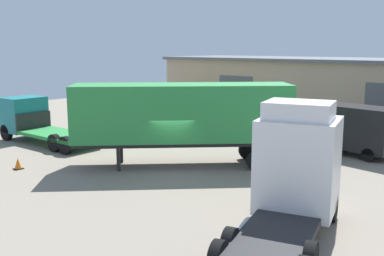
{
  "coord_description": "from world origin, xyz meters",
  "views": [
    {
      "loc": [
        14.38,
        -15.72,
        5.88
      ],
      "look_at": [
        -0.74,
        2.38,
        1.6
      ],
      "focal_mm": 42.0,
      "sensor_mm": 36.0,
      "label": 1
    }
  ],
  "objects_px": {
    "oil_drum": "(326,180)",
    "traffic_cone": "(18,164)",
    "container_trailer_green": "(183,114)",
    "delivery_van_yellow": "(161,110)",
    "delivery_van_black": "(346,127)",
    "tractor_unit_white": "(295,169)",
    "flatbed_truck_teal": "(34,120)"
  },
  "relations": [
    {
      "from": "traffic_cone",
      "to": "tractor_unit_white",
      "type": "bearing_deg",
      "value": 8.98
    },
    {
      "from": "container_trailer_green",
      "to": "delivery_van_yellow",
      "type": "relative_size",
      "value": 1.72
    },
    {
      "from": "container_trailer_green",
      "to": "traffic_cone",
      "type": "xyz_separation_m",
      "value": [
        -5.74,
        -5.68,
        -2.35
      ]
    },
    {
      "from": "delivery_van_yellow",
      "to": "flatbed_truck_teal",
      "type": "distance_m",
      "value": 8.67
    },
    {
      "from": "delivery_van_black",
      "to": "oil_drum",
      "type": "relative_size",
      "value": 6.17
    },
    {
      "from": "delivery_van_black",
      "to": "oil_drum",
      "type": "height_order",
      "value": "delivery_van_black"
    },
    {
      "from": "tractor_unit_white",
      "to": "traffic_cone",
      "type": "bearing_deg",
      "value": 83.64
    },
    {
      "from": "container_trailer_green",
      "to": "oil_drum",
      "type": "bearing_deg",
      "value": 142.67
    },
    {
      "from": "delivery_van_black",
      "to": "flatbed_truck_teal",
      "type": "bearing_deg",
      "value": 38.87
    },
    {
      "from": "container_trailer_green",
      "to": "tractor_unit_white",
      "type": "bearing_deg",
      "value": 112.21
    },
    {
      "from": "flatbed_truck_teal",
      "to": "traffic_cone",
      "type": "height_order",
      "value": "flatbed_truck_teal"
    },
    {
      "from": "tractor_unit_white",
      "to": "traffic_cone",
      "type": "xyz_separation_m",
      "value": [
        -13.61,
        -2.15,
        -1.7
      ]
    },
    {
      "from": "delivery_van_yellow",
      "to": "flatbed_truck_teal",
      "type": "height_order",
      "value": "flatbed_truck_teal"
    },
    {
      "from": "delivery_van_yellow",
      "to": "delivery_van_black",
      "type": "bearing_deg",
      "value": 50.24
    },
    {
      "from": "tractor_unit_white",
      "to": "flatbed_truck_teal",
      "type": "height_order",
      "value": "tractor_unit_white"
    },
    {
      "from": "delivery_van_yellow",
      "to": "tractor_unit_white",
      "type": "bearing_deg",
      "value": 11.15
    },
    {
      "from": "delivery_van_yellow",
      "to": "oil_drum",
      "type": "relative_size",
      "value": 6.21
    },
    {
      "from": "container_trailer_green",
      "to": "delivery_van_yellow",
      "type": "distance_m",
      "value": 10.09
    },
    {
      "from": "delivery_van_yellow",
      "to": "flatbed_truck_teal",
      "type": "bearing_deg",
      "value": -70.4
    },
    {
      "from": "container_trailer_green",
      "to": "oil_drum",
      "type": "xyz_separation_m",
      "value": [
        7.16,
        0.79,
        -2.16
      ]
    },
    {
      "from": "delivery_van_yellow",
      "to": "delivery_van_black",
      "type": "height_order",
      "value": "delivery_van_black"
    },
    {
      "from": "flatbed_truck_teal",
      "to": "traffic_cone",
      "type": "xyz_separation_m",
      "value": [
        5.5,
        -4.22,
        -1.05
      ]
    },
    {
      "from": "container_trailer_green",
      "to": "traffic_cone",
      "type": "bearing_deg",
      "value": 1.11
    },
    {
      "from": "tractor_unit_white",
      "to": "delivery_van_yellow",
      "type": "height_order",
      "value": "tractor_unit_white"
    },
    {
      "from": "oil_drum",
      "to": "traffic_cone",
      "type": "height_order",
      "value": "oil_drum"
    },
    {
      "from": "container_trailer_green",
      "to": "delivery_van_black",
      "type": "height_order",
      "value": "container_trailer_green"
    },
    {
      "from": "container_trailer_green",
      "to": "traffic_cone",
      "type": "relative_size",
      "value": 17.1
    },
    {
      "from": "delivery_van_yellow",
      "to": "oil_drum",
      "type": "height_order",
      "value": "delivery_van_yellow"
    },
    {
      "from": "delivery_van_black",
      "to": "oil_drum",
      "type": "distance_m",
      "value": 7.45
    },
    {
      "from": "tractor_unit_white",
      "to": "container_trailer_green",
      "type": "height_order",
      "value": "tractor_unit_white"
    },
    {
      "from": "flatbed_truck_teal",
      "to": "delivery_van_black",
      "type": "xyz_separation_m",
      "value": [
        16.4,
        9.35,
        0.15
      ]
    },
    {
      "from": "container_trailer_green",
      "to": "delivery_van_yellow",
      "type": "bearing_deg",
      "value": -83.54
    }
  ]
}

